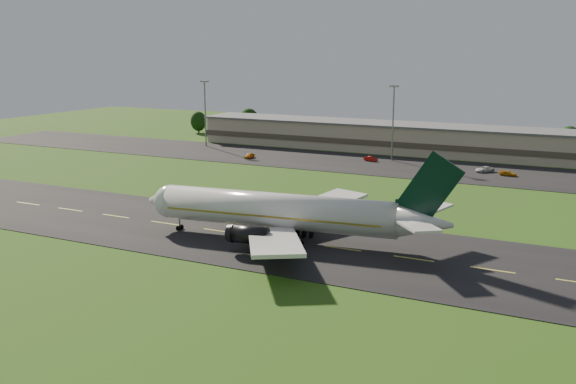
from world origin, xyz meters
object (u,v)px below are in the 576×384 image
at_px(airliner, 283,212).
at_px(service_vehicle_c, 485,169).
at_px(service_vehicle_d, 508,173).
at_px(terminal, 413,139).
at_px(light_mast_west, 205,105).
at_px(service_vehicle_b, 371,159).
at_px(light_mast_centre, 393,114).
at_px(service_vehicle_a, 249,156).

height_order(airliner, service_vehicle_c, airliner).
xyz_separation_m(airliner, service_vehicle_d, (24.72, 70.88, -3.98)).
bearing_deg(service_vehicle_c, terminal, 178.35).
bearing_deg(airliner, terminal, 86.22).
distance_m(light_mast_west, service_vehicle_d, 92.77).
height_order(terminal, service_vehicle_d, terminal).
bearing_deg(service_vehicle_b, light_mast_west, 101.70).
relative_size(terminal, service_vehicle_c, 30.05).
height_order(terminal, light_mast_west, light_mast_west).
xyz_separation_m(service_vehicle_c, service_vehicle_d, (5.90, -2.66, -0.08)).
distance_m(terminal, light_mast_centre, 18.45).
distance_m(airliner, light_mast_centre, 80.59).
xyz_separation_m(light_mast_west, light_mast_centre, (60.00, 0.00, 0.00)).
height_order(airliner, service_vehicle_d, airliner).
relative_size(light_mast_west, service_vehicle_b, 5.28).
height_order(terminal, service_vehicle_a, terminal).
xyz_separation_m(light_mast_centre, service_vehicle_d, (31.54, -9.02, -12.05)).
height_order(terminal, light_mast_centre, light_mast_centre).
bearing_deg(service_vehicle_a, light_mast_west, 148.80).
distance_m(airliner, service_vehicle_c, 76.01).
height_order(light_mast_west, service_vehicle_b, light_mast_west).
relative_size(light_mast_west, service_vehicle_a, 5.08).
xyz_separation_m(terminal, light_mast_west, (-61.40, -16.18, 8.75)).
relative_size(light_mast_centre, service_vehicle_b, 5.28).
xyz_separation_m(airliner, service_vehicle_a, (-43.50, 66.15, -3.88)).
bearing_deg(airliner, light_mast_centre, 87.87).
relative_size(terminal, service_vehicle_a, 36.19).
bearing_deg(service_vehicle_a, service_vehicle_c, 6.07).
bearing_deg(airliner, service_vehicle_b, 91.60).
height_order(airliner, service_vehicle_b, airliner).
bearing_deg(service_vehicle_b, service_vehicle_d, -82.87).
distance_m(airliner, light_mast_west, 104.47).
bearing_deg(terminal, service_vehicle_a, -141.83).
distance_m(service_vehicle_a, service_vehicle_c, 62.76).
height_order(service_vehicle_c, service_vehicle_d, service_vehicle_c).
distance_m(service_vehicle_a, service_vehicle_b, 33.51).
relative_size(service_vehicle_a, service_vehicle_c, 0.83).
relative_size(terminal, light_mast_west, 7.13).
height_order(terminal, service_vehicle_c, terminal).
bearing_deg(terminal, service_vehicle_c, -42.92).
relative_size(airliner, light_mast_west, 2.52).
bearing_deg(service_vehicle_d, terminal, 58.78).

